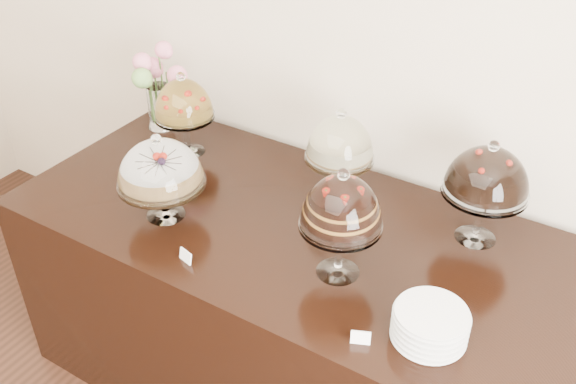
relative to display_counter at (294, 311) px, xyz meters
The scene contains 11 objects.
wall_back 1.19m from the display_counter, 96.34° to the left, with size 5.00×0.04×3.00m, color beige.
display_counter is the anchor object (origin of this frame).
cake_stand_sugar_sponge 0.83m from the display_counter, 155.98° to the right, with size 0.33×0.33×0.35m.
cake_stand_choco_layer 0.78m from the display_counter, 29.28° to the right, with size 0.28×0.28×0.42m.
cake_stand_cheesecake 0.74m from the display_counter, 81.78° to the left, with size 0.27×0.27×0.38m.
cake_stand_dark_choco 0.98m from the display_counter, 25.63° to the left, with size 0.30×0.30×0.41m.
cake_stand_fruit_tart 0.99m from the display_counter, 162.82° to the left, with size 0.26×0.26×0.38m.
flower_vase 1.19m from the display_counter, 160.96° to the left, with size 0.27×0.25×0.40m.
plate_stack 0.85m from the display_counter, 22.76° to the right, with size 0.22×0.22×0.10m.
price_card_left 0.64m from the display_counter, 119.86° to the right, with size 0.06×0.01×0.04m, color white.
price_card_right 0.77m from the display_counter, 40.03° to the right, with size 0.06×0.01×0.04m, color white.
Camera 1 is at (1.05, 0.81, 2.36)m, focal length 40.00 mm.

